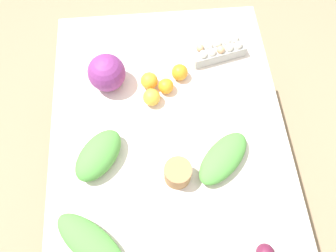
{
  "coord_description": "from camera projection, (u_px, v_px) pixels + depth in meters",
  "views": [
    {
      "loc": [
        -0.61,
        0.05,
        2.04
      ],
      "look_at": [
        0.0,
        0.0,
        0.75
      ],
      "focal_mm": 35.0,
      "sensor_mm": 36.0,
      "label": 1
    }
  ],
  "objects": [
    {
      "name": "orange_2",
      "position": [
        166.0,
        86.0,
        1.5
      ],
      "size": [
        0.07,
        0.07,
        0.07
      ],
      "primitive_type": "sphere",
      "color": "orange",
      "rests_on": "dining_table"
    },
    {
      "name": "orange_3",
      "position": [
        152.0,
        97.0,
        1.47
      ],
      "size": [
        0.08,
        0.08,
        0.08
      ],
      "primitive_type": "sphere",
      "color": "#F9A833",
      "rests_on": "dining_table"
    },
    {
      "name": "greens_bunch_chard",
      "position": [
        91.0,
        243.0,
        1.21
      ],
      "size": [
        0.31,
        0.33,
        0.06
      ],
      "primitive_type": "ellipsoid",
      "rotation": [
        0.0,
        0.0,
        0.84
      ],
      "color": "#4C933D",
      "rests_on": "dining_table"
    },
    {
      "name": "paper_bag",
      "position": [
        178.0,
        173.0,
        1.31
      ],
      "size": [
        0.11,
        0.11,
        0.1
      ],
      "primitive_type": "cylinder",
      "color": "#997047",
      "rests_on": "dining_table"
    },
    {
      "name": "orange_0",
      "position": [
        180.0,
        72.0,
        1.53
      ],
      "size": [
        0.08,
        0.08,
        0.08
      ],
      "primitive_type": "sphere",
      "color": "orange",
      "rests_on": "dining_table"
    },
    {
      "name": "dining_table",
      "position": [
        168.0,
        136.0,
        1.53
      ],
      "size": [
        1.36,
        1.03,
        0.73
      ],
      "color": "silver",
      "rests_on": "ground_plane"
    },
    {
      "name": "cabbage_purple",
      "position": [
        107.0,
        73.0,
        1.47
      ],
      "size": [
        0.17,
        0.17,
        0.17
      ],
      "primitive_type": "sphere",
      "color": "#7A2D75",
      "rests_on": "dining_table"
    },
    {
      "name": "orange_1",
      "position": [
        149.0,
        81.0,
        1.51
      ],
      "size": [
        0.08,
        0.08,
        0.08
      ],
      "primitive_type": "sphere",
      "color": "orange",
      "rests_on": "dining_table"
    },
    {
      "name": "greens_bunch_dandelion",
      "position": [
        99.0,
        155.0,
        1.34
      ],
      "size": [
        0.28,
        0.26,
        0.1
      ],
      "primitive_type": "ellipsoid",
      "rotation": [
        0.0,
        0.0,
        5.64
      ],
      "color": "#4C933D",
      "rests_on": "dining_table"
    },
    {
      "name": "greens_bunch_beet_tops",
      "position": [
        223.0,
        158.0,
        1.35
      ],
      "size": [
        0.29,
        0.29,
        0.08
      ],
      "primitive_type": "ellipsoid",
      "rotation": [
        0.0,
        0.0,
        2.35
      ],
      "color": "#4C933D",
      "rests_on": "dining_table"
    },
    {
      "name": "ground_plane",
      "position": [
        168.0,
        175.0,
        2.11
      ],
      "size": [
        8.0,
        8.0,
        0.0
      ],
      "primitive_type": "plane",
      "color": "#937A5B"
    },
    {
      "name": "egg_carton",
      "position": [
        218.0,
        50.0,
        1.58
      ],
      "size": [
        0.15,
        0.28,
        0.09
      ],
      "rotation": [
        0.0,
        0.0,
        4.94
      ],
      "color": "#A8A8A3",
      "rests_on": "dining_table"
    }
  ]
}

